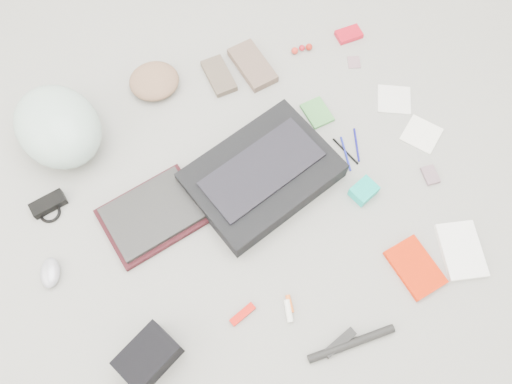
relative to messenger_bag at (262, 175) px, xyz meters
name	(u,v)px	position (x,y,z in m)	size (l,w,h in m)	color
ground_plane	(256,197)	(-0.05, -0.06, -0.04)	(4.00, 4.00, 0.00)	gray
messenger_bag	(262,175)	(0.00, 0.00, 0.00)	(0.52, 0.37, 0.09)	black
bag_flap	(262,169)	(0.00, 0.00, 0.05)	(0.44, 0.20, 0.01)	black
laptop_sleeve	(153,216)	(-0.42, 0.01, -0.03)	(0.35, 0.26, 0.02)	#391117
laptop	(152,213)	(-0.42, 0.01, -0.01)	(0.32, 0.23, 0.02)	black
bike_helmet	(58,126)	(-0.63, 0.44, 0.07)	(0.30, 0.37, 0.22)	#A7C8C0
beanie	(154,81)	(-0.24, 0.56, -0.01)	(0.20, 0.19, 0.07)	#88634B
mitten_left	(219,76)	(0.02, 0.50, -0.03)	(0.09, 0.18, 0.03)	brown
mitten_right	(252,65)	(0.17, 0.49, -0.03)	(0.11, 0.23, 0.03)	brown
power_brick	(48,204)	(-0.76, 0.20, -0.03)	(0.13, 0.06, 0.03)	black
cable_coil	(50,213)	(-0.76, 0.17, -0.04)	(0.08, 0.08, 0.01)	black
mouse	(50,273)	(-0.81, -0.05, -0.02)	(0.07, 0.11, 0.04)	#9A9BAB
camera_bag	(149,357)	(-0.58, -0.45, 0.01)	(0.18, 0.12, 0.12)	black
multitool	(243,314)	(-0.25, -0.44, -0.04)	(0.09, 0.03, 0.01)	#C40E04
toiletry_tube_white	(289,311)	(-0.11, -0.49, -0.03)	(0.02, 0.02, 0.07)	white
toiletry_tube_orange	(290,304)	(-0.09, -0.46, -0.03)	(0.02, 0.02, 0.06)	orange
u_lock	(339,343)	(0.00, -0.64, -0.03)	(0.12, 0.03, 0.02)	black
bike_pump	(351,344)	(0.04, -0.66, -0.03)	(0.03, 0.03, 0.30)	black
book_red	(415,267)	(0.36, -0.52, -0.03)	(0.13, 0.20, 0.02)	red
book_white	(461,250)	(0.54, -0.53, -0.03)	(0.14, 0.21, 0.02)	white
notepad	(317,113)	(0.32, 0.18, -0.04)	(0.09, 0.12, 0.01)	#448B42
pen_blue	(346,154)	(0.34, -0.02, -0.04)	(0.01, 0.01, 0.15)	#1821A0
pen_black	(346,151)	(0.34, -0.01, -0.04)	(0.01, 0.01, 0.14)	black
pen_navy	(357,145)	(0.40, 0.00, -0.04)	(0.01, 0.01, 0.14)	navy
accordion_wallet	(364,191)	(0.32, -0.20, -0.02)	(0.09, 0.07, 0.05)	#0ABAA7
card_deck	(430,175)	(0.59, -0.23, -0.04)	(0.05, 0.07, 0.01)	gray
napkin_top	(394,100)	(0.63, 0.12, -0.04)	(0.13, 0.13, 0.01)	silver
napkin_bottom	(421,134)	(0.65, -0.06, -0.04)	(0.13, 0.13, 0.01)	white
lollipop_a	(295,51)	(0.36, 0.49, -0.03)	(0.03, 0.03, 0.03)	red
lollipop_b	(302,48)	(0.39, 0.50, -0.03)	(0.03, 0.03, 0.03)	#AB1522
lollipop_c	(309,47)	(0.42, 0.49, -0.03)	(0.03, 0.03, 0.03)	#A01B12
altoids_tin	(349,34)	(0.61, 0.49, -0.03)	(0.11, 0.07, 0.02)	red
stamp_sheet	(354,62)	(0.57, 0.35, -0.04)	(0.05, 0.06, 0.00)	gray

